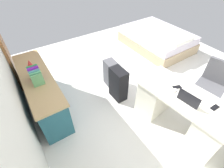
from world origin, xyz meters
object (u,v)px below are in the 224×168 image
object	(u,v)px
desk	(180,111)
suitcase_black	(118,84)
credenza	(42,92)
cell_phone_by_mouse	(177,87)
suitcase_spare_grey	(111,74)
bed	(157,39)
office_chair	(209,88)
cell_phone_near_laptop	(215,107)
laptop	(189,100)
figurine_small	(29,63)
computer_mouse	(175,90)

from	to	relation	value
desk	suitcase_black	distance (m)	1.20
desk	credenza	xyz separation A→B (m)	(1.68, 1.75, -0.02)
cell_phone_by_mouse	suitcase_spare_grey	bearing A→B (deg)	35.76
credenza	cell_phone_by_mouse	xyz separation A→B (m)	(-1.48, -1.78, 0.37)
suitcase_black	cell_phone_by_mouse	bearing A→B (deg)	-153.06
suitcase_black	bed	bearing A→B (deg)	-63.55
office_chair	suitcase_black	distance (m)	1.67
bed	cell_phone_near_laptop	bearing A→B (deg)	149.09
suitcase_spare_grey	suitcase_black	bearing A→B (deg)	170.19
office_chair	credenza	distance (m)	3.07
suitcase_black	laptop	distance (m)	1.33
desk	suitcase_black	world-z (taller)	desk
bed	figurine_small	size ratio (longest dim) A/B	17.50
laptop	computer_mouse	size ratio (longest dim) A/B	3.36
suitcase_spare_grey	computer_mouse	bearing A→B (deg)	-164.62
desk	cell_phone_by_mouse	bearing A→B (deg)	-8.68
desk	cell_phone_near_laptop	xyz separation A→B (m)	(-0.36, -0.14, 0.35)
credenza	suitcase_black	size ratio (longest dim) A/B	2.66
cell_phone_near_laptop	figurine_small	world-z (taller)	figurine_small
office_chair	suitcase_spare_grey	size ratio (longest dim) A/B	1.60
computer_mouse	credenza	bearing A→B (deg)	40.63
desk	credenza	distance (m)	2.43
credenza	laptop	distance (m)	2.48
credenza	cell_phone_by_mouse	distance (m)	2.34
bed	cell_phone_near_laptop	distance (m)	3.01
credenza	cell_phone_by_mouse	bearing A→B (deg)	-129.70
laptop	suitcase_spare_grey	bearing A→B (deg)	10.08
suitcase_spare_grey	computer_mouse	size ratio (longest dim) A/B	5.87
credenza	cell_phone_near_laptop	world-z (taller)	cell_phone_near_laptop
suitcase_black	computer_mouse	world-z (taller)	computer_mouse
cell_phone_by_mouse	figurine_small	size ratio (longest dim) A/B	1.24
cell_phone_near_laptop	figurine_small	xyz separation A→B (m)	(2.43, 1.90, 0.04)
suitcase_spare_grey	computer_mouse	world-z (taller)	computer_mouse
credenza	suitcase_black	distance (m)	1.43
credenza	computer_mouse	xyz separation A→B (m)	(-1.51, -1.68, 0.38)
desk	figurine_small	world-z (taller)	figurine_small
office_chair	credenza	world-z (taller)	office_chair
suitcase_black	computer_mouse	xyz separation A→B (m)	(-0.94, -0.38, 0.41)
bed	desk	bearing A→B (deg)	142.65
credenza	cell_phone_near_laptop	size ratio (longest dim) A/B	13.24
suitcase_black	suitcase_spare_grey	xyz separation A→B (m)	(0.38, -0.09, -0.04)
computer_mouse	cell_phone_by_mouse	distance (m)	0.10
suitcase_spare_grey	figurine_small	size ratio (longest dim) A/B	5.34
bed	cell_phone_by_mouse	world-z (taller)	cell_phone_by_mouse
cell_phone_by_mouse	bed	bearing A→B (deg)	-20.43
laptop	cell_phone_near_laptop	bearing A→B (deg)	-140.75
cell_phone_by_mouse	computer_mouse	bearing A→B (deg)	128.63
credenza	laptop	size ratio (longest dim) A/B	5.36
office_chair	laptop	size ratio (longest dim) A/B	2.80
office_chair	credenza	size ratio (longest dim) A/B	0.52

